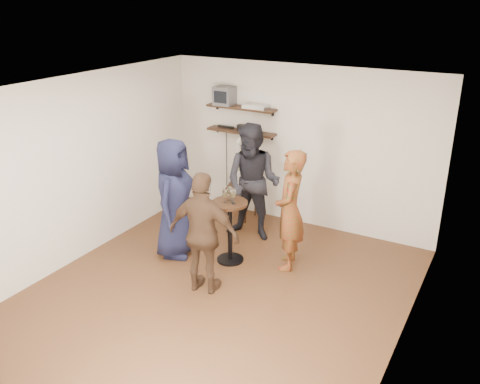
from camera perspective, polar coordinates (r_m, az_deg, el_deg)
name	(u,v)px	position (r m, az deg, el deg)	size (l,w,h in m)	color
room	(218,198)	(6.08, -2.52, -0.72)	(4.58, 5.08, 2.68)	#472B16
shelf_upper	(241,108)	(8.37, 0.13, 9.45)	(1.20, 0.25, 0.04)	black
shelf_lower	(241,132)	(8.46, 0.13, 6.80)	(1.20, 0.25, 0.04)	black
crt_monitor	(225,96)	(8.49, -1.70, 10.77)	(0.32, 0.30, 0.30)	#59595B
dvd_deck	(256,106)	(8.23, 1.82, 9.58)	(0.40, 0.24, 0.06)	silver
radio	(244,128)	(8.42, 0.43, 7.21)	(0.22, 0.10, 0.10)	black
power_strip	(226,127)	(8.65, -1.59, 7.35)	(0.30, 0.05, 0.03)	black
side_table	(241,191)	(8.57, 0.09, 0.06)	(0.57, 0.57, 0.56)	black
vase_lilies	(241,171)	(8.44, 0.08, 2.42)	(0.19, 0.19, 0.89)	white
drinks_table	(230,223)	(7.12, -1.14, -3.54)	(0.50, 0.50, 0.91)	black
wine_glass_fl	(225,194)	(6.93, -1.74, -0.19)	(0.06, 0.06, 0.19)	silver
wine_glass_fr	(234,194)	(6.87, -0.73, -0.24)	(0.07, 0.07, 0.21)	silver
wine_glass_bl	(230,191)	(7.01, -1.14, 0.10)	(0.06, 0.06, 0.19)	silver
wine_glass_br	(232,193)	(6.94, -0.86, -0.12)	(0.06, 0.06, 0.19)	silver
person_plaid	(290,210)	(6.91, 5.62, -2.06)	(0.62, 0.41, 1.70)	red
person_dark	(253,183)	(7.69, 1.47, 1.04)	(0.88, 0.69, 1.82)	black
person_navy	(174,198)	(7.26, -7.44, -0.70)	(0.86, 0.56, 1.75)	black
person_brown	(204,234)	(6.35, -4.07, -4.71)	(0.94, 0.39, 1.60)	#452D1D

